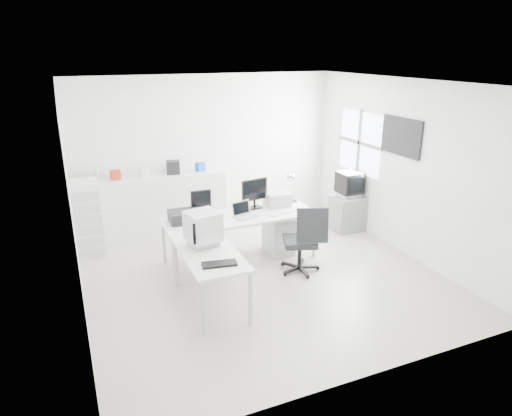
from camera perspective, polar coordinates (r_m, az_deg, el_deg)
name	(u,v)px	position (r m, az deg, el deg)	size (l,w,h in m)	color
floor	(261,275)	(6.94, 0.65, -8.32)	(5.00, 5.00, 0.01)	beige
ceiling	(262,83)	(6.17, 0.76, 15.41)	(5.00, 5.00, 0.01)	white
back_wall	(208,151)	(8.69, -6.00, 7.11)	(5.00, 0.02, 2.80)	white
left_wall	(72,209)	(5.91, -22.06, -0.07)	(0.02, 5.00, 2.80)	white
right_wall	(404,168)	(7.73, 17.97, 4.75)	(0.02, 5.00, 2.80)	white
window	(360,143)	(8.60, 12.83, 7.97)	(0.02, 1.20, 1.10)	white
wall_picture	(401,136)	(7.69, 17.70, 8.52)	(0.04, 0.90, 0.60)	black
main_desk	(240,238)	(7.26, -1.97, -3.76)	(2.40, 0.80, 0.75)	silver
side_desk	(210,278)	(6.07, -5.73, -8.72)	(0.70, 1.40, 0.75)	silver
drawer_pedestal	(279,235)	(7.59, 2.84, -3.34)	(0.40, 0.50, 0.60)	silver
inkjet_printer	(185,216)	(6.95, -8.86, -1.02)	(0.47, 0.37, 0.17)	black
lcd_monitor_small	(201,203)	(7.12, -6.88, 0.57)	(0.32, 0.18, 0.40)	black
lcd_monitor_large	(254,194)	(7.39, -0.19, 1.75)	(0.46, 0.19, 0.48)	black
laptop	(245,211)	(7.02, -1.33, -0.40)	(0.31, 0.32, 0.21)	#B7B7BA
white_keyboard	(282,213)	(7.24, 3.23, -0.60)	(0.42, 0.13, 0.02)	silver
white_mouse	(297,208)	(7.40, 5.15, -0.04)	(0.05, 0.05, 0.05)	silver
laser_printer	(277,199)	(7.56, 2.69, 1.11)	(0.39, 0.34, 0.22)	#A7A7A7
desk_lamp	(294,187)	(7.73, 4.80, 2.64)	(0.17, 0.17, 0.52)	silver
crt_monitor	(203,227)	(6.03, -6.65, -2.42)	(0.44, 0.44, 0.50)	#B7B7BA
black_keyboard	(219,264)	(5.56, -4.60, -6.98)	(0.42, 0.17, 0.03)	black
office_chair	(300,238)	(6.87, 5.53, -3.78)	(0.62, 0.62, 1.07)	#212426
tv_cabinet	(347,213)	(8.67, 11.37, -0.62)	(0.59, 0.48, 0.64)	slate
crt_tv	(349,185)	(8.50, 11.61, 2.86)	(0.50, 0.48, 0.45)	black
sideboard	(165,204)	(8.45, -11.36, 0.50)	(2.20, 0.55, 1.10)	silver
clutter_box_a	(116,175)	(8.16, -17.14, 3.96)	(0.16, 0.14, 0.16)	#9E2716
clutter_box_b	(145,172)	(8.22, -13.68, 4.35)	(0.15, 0.13, 0.15)	silver
clutter_box_c	(173,167)	(8.30, -10.31, 5.03)	(0.23, 0.21, 0.23)	black
clutter_box_d	(200,167)	(8.43, -6.98, 5.13)	(0.15, 0.13, 0.15)	#1942B0
clutter_bottle	(97,175)	(8.17, -19.28, 3.97)	(0.07, 0.07, 0.22)	silver
filing_cabinet	(88,218)	(7.87, -20.25, -1.22)	(0.43, 0.52, 1.24)	silver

